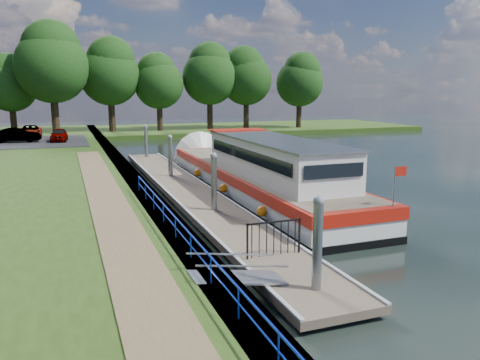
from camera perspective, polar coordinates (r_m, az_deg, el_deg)
name	(u,v)px	position (r m, az deg, el deg)	size (l,w,h in m)	color
ground	(306,295)	(13.44, 8.11, -13.76)	(160.00, 160.00, 0.00)	black
bank_edge	(135,186)	(26.42, -12.70, -0.76)	(1.10, 90.00, 0.78)	#473D2D
far_bank	(203,130)	(65.41, -4.54, 6.15)	(60.00, 18.00, 0.60)	#233D11
footpath	(113,212)	(19.34, -15.28, -3.84)	(1.60, 40.00, 0.05)	brown
carpark	(9,142)	(49.17, -26.37, 4.12)	(14.00, 12.00, 0.06)	black
blue_fence	(182,230)	(14.68, -7.03, -6.10)	(0.04, 18.04, 0.72)	#0C2DBF
pontoon	(189,194)	(25.00, -6.24, -1.69)	(2.50, 30.00, 0.56)	brown
mooring_piles	(189,174)	(24.79, -6.29, 0.79)	(0.30, 27.30, 3.55)	gray
gangway	(238,277)	(12.89, -0.31, -11.70)	(2.58, 1.00, 0.92)	#A5A8AD
gate_panel	(274,233)	(14.86, 4.15, -6.50)	(1.85, 0.05, 1.15)	black
barge	(252,173)	(25.95, 1.42, 0.87)	(4.36, 21.15, 4.78)	black
horizon_trees	(100,71)	(59.57, -16.73, 12.65)	(54.38, 10.03, 12.87)	#332316
car_a	(59,135)	(48.14, -21.20, 5.17)	(1.46, 3.62, 1.23)	#999999
car_b	(17,135)	(48.66, -25.55, 4.96)	(1.42, 4.07, 1.34)	#999999
car_d	(30,132)	(52.77, -24.18, 5.41)	(2.12, 4.60, 1.28)	#999999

